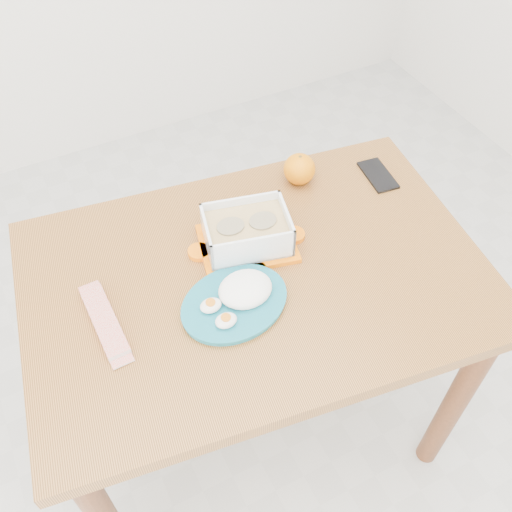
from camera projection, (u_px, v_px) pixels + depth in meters
name	position (u px, v px, depth m)	size (l,w,h in m)	color
ground	(261.00, 462.00, 1.77)	(3.50, 3.50, 0.00)	#B7B7B2
dining_table	(256.00, 304.00, 1.38)	(1.13, 0.83, 0.75)	#AC6C30
food_container	(247.00, 232.00, 1.32)	(0.25, 0.21, 0.09)	orange
orange_fruit	(299.00, 169.00, 1.47)	(0.08, 0.08, 0.08)	orange
rice_plate	(238.00, 297.00, 1.22)	(0.28, 0.28, 0.07)	#166C7E
candy_bar	(105.00, 321.00, 1.20)	(0.19, 0.05, 0.02)	red
smartphone	(378.00, 175.00, 1.51)	(0.06, 0.13, 0.01)	black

